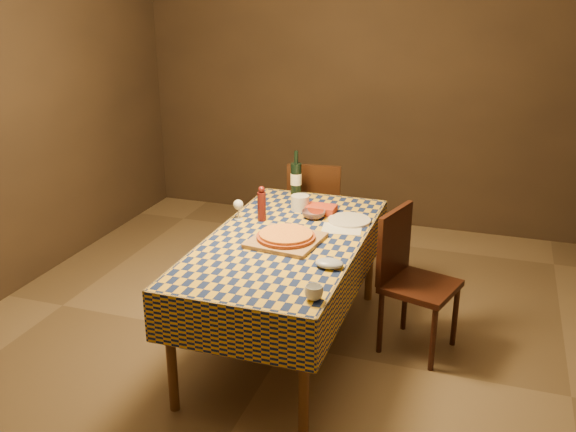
{
  "coord_description": "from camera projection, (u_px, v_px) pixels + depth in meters",
  "views": [
    {
      "loc": [
        1.19,
        -3.5,
        2.28
      ],
      "look_at": [
        0.0,
        0.05,
        0.9
      ],
      "focal_mm": 40.0,
      "sensor_mm": 36.0,
      "label": 1
    }
  ],
  "objects": [
    {
      "name": "flour_patch",
      "position": [
        342.0,
        229.0,
        4.13
      ],
      "size": [
        0.28,
        0.23,
        0.0
      ],
      "primitive_type": "cube",
      "rotation": [
        0.0,
        0.0,
        0.15
      ],
      "color": "silver",
      "rests_on": "dining_table"
    },
    {
      "name": "tumbler",
      "position": [
        314.0,
        293.0,
        3.21
      ],
      "size": [
        0.11,
        0.11,
        0.07
      ],
      "primitive_type": "imported",
      "rotation": [
        0.0,
        0.0,
        -0.2
      ],
      "color": "silver",
      "rests_on": "dining_table"
    },
    {
      "name": "flour_bag",
      "position": [
        329.0,
        263.0,
        3.58
      ],
      "size": [
        0.18,
        0.15,
        0.05
      ],
      "primitive_type": "ellipsoid",
      "rotation": [
        0.0,
        0.0,
        0.23
      ],
      "color": "#9DA9C9",
      "rests_on": "dining_table"
    },
    {
      "name": "chair_far",
      "position": [
        315.0,
        210.0,
        5.21
      ],
      "size": [
        0.48,
        0.49,
        0.93
      ],
      "color": "black",
      "rests_on": "ground"
    },
    {
      "name": "dining_table",
      "position": [
        285.0,
        249.0,
        4.01
      ],
      "size": [
        0.94,
        1.84,
        0.77
      ],
      "color": "brown",
      "rests_on": "ground"
    },
    {
      "name": "wine_bottle",
      "position": [
        296.0,
        178.0,
        4.77
      ],
      "size": [
        0.1,
        0.1,
        0.33
      ],
      "color": "black",
      "rests_on": "dining_table"
    },
    {
      "name": "pepper_mill",
      "position": [
        262.0,
        204.0,
        4.24
      ],
      "size": [
        0.06,
        0.06,
        0.24
      ],
      "color": "#4A1311",
      "rests_on": "dining_table"
    },
    {
      "name": "white_plate",
      "position": [
        349.0,
        220.0,
        4.26
      ],
      "size": [
        0.29,
        0.29,
        0.02
      ],
      "primitive_type": "cylinder",
      "rotation": [
        0.0,
        0.0,
        -0.04
      ],
      "color": "silver",
      "rests_on": "dining_table"
    },
    {
      "name": "chair_right",
      "position": [
        409.0,
        273.0,
        4.09
      ],
      "size": [
        0.53,
        0.52,
        0.93
      ],
      "color": "black",
      "rests_on": "ground"
    },
    {
      "name": "cutting_board",
      "position": [
        286.0,
        240.0,
        3.92
      ],
      "size": [
        0.45,
        0.45,
        0.03
      ],
      "primitive_type": "cube",
      "rotation": [
        0.0,
        0.0,
        -0.12
      ],
      "color": "#9E764A",
      "rests_on": "dining_table"
    },
    {
      "name": "pizza",
      "position": [
        286.0,
        236.0,
        3.91
      ],
      "size": [
        0.4,
        0.4,
        0.04
      ],
      "color": "#983C19",
      "rests_on": "cutting_board"
    },
    {
      "name": "room",
      "position": [
        285.0,
        147.0,
        3.79
      ],
      "size": [
        5.0,
        5.1,
        2.7
      ],
      "color": "brown",
      "rests_on": "ground"
    },
    {
      "name": "deli_tub",
      "position": [
        300.0,
        203.0,
        4.46
      ],
      "size": [
        0.15,
        0.15,
        0.11
      ],
      "primitive_type": "cylinder",
      "rotation": [
        0.0,
        0.0,
        -0.23
      ],
      "color": "silver",
      "rests_on": "dining_table"
    },
    {
      "name": "wine_glass",
      "position": [
        238.0,
        205.0,
        4.27
      ],
      "size": [
        0.07,
        0.07,
        0.14
      ],
      "color": "silver",
      "rests_on": "dining_table"
    },
    {
      "name": "takeout_container",
      "position": [
        321.0,
        209.0,
        4.42
      ],
      "size": [
        0.2,
        0.14,
        0.05
      ],
      "primitive_type": "cube",
      "rotation": [
        0.0,
        0.0,
        -0.01
      ],
      "color": "#B73518",
      "rests_on": "dining_table"
    },
    {
      "name": "bowl",
      "position": [
        314.0,
        214.0,
        4.32
      ],
      "size": [
        0.2,
        0.2,
        0.05
      ],
      "primitive_type": "imported",
      "rotation": [
        0.0,
        0.0,
        0.33
      ],
      "color": "#674C56",
      "rests_on": "dining_table"
    }
  ]
}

